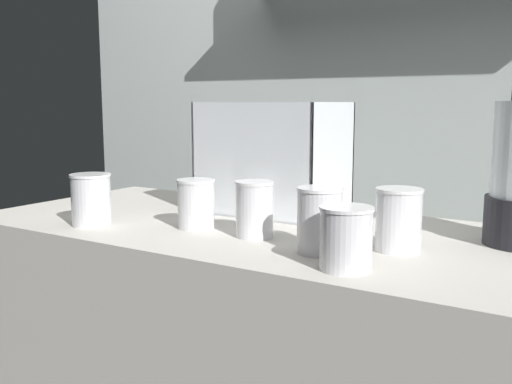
{
  "coord_description": "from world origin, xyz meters",
  "views": [
    {
      "loc": [
        0.71,
        -1.14,
        1.19
      ],
      "look_at": [
        0.0,
        0.0,
        0.98
      ],
      "focal_mm": 40.45,
      "sensor_mm": 36.0,
      "label": 1
    }
  ],
  "objects": [
    {
      "name": "back_wall_unit",
      "position": [
        0.0,
        0.77,
        1.26
      ],
      "size": [
        2.6,
        0.24,
        2.5
      ],
      "color": "silver",
      "rests_on": "ground_plane"
    },
    {
      "name": "carrot_display_bin",
      "position": [
        -0.06,
        0.17,
        0.99
      ],
      "size": [
        0.35,
        0.25,
        0.29
      ],
      "color": "white",
      "rests_on": "counter"
    },
    {
      "name": "juice_cup_orange_far_left",
      "position": [
        -0.33,
        -0.21,
        0.96
      ],
      "size": [
        0.1,
        0.1,
        0.12
      ],
      "color": "white",
      "rests_on": "counter"
    },
    {
      "name": "juice_cup_mango_left",
      "position": [
        -0.1,
        -0.1,
        0.95
      ],
      "size": [
        0.09,
        0.09,
        0.11
      ],
      "color": "white",
      "rests_on": "counter"
    },
    {
      "name": "juice_cup_mango_middle",
      "position": [
        0.06,
        -0.1,
        0.95
      ],
      "size": [
        0.08,
        0.08,
        0.12
      ],
      "color": "white",
      "rests_on": "counter"
    },
    {
      "name": "juice_cup_mango_right",
      "position": [
        0.24,
        -0.15,
        0.96
      ],
      "size": [
        0.09,
        0.09,
        0.13
      ],
      "color": "white",
      "rests_on": "counter"
    },
    {
      "name": "juice_cup_beet_far_right",
      "position": [
        0.33,
        -0.23,
        0.95
      ],
      "size": [
        0.09,
        0.09,
        0.11
      ],
      "color": "white",
      "rests_on": "counter"
    },
    {
      "name": "juice_cup_beet_rightmost",
      "position": [
        0.36,
        -0.06,
        0.95
      ],
      "size": [
        0.09,
        0.09,
        0.12
      ],
      "color": "white",
      "rests_on": "counter"
    }
  ]
}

